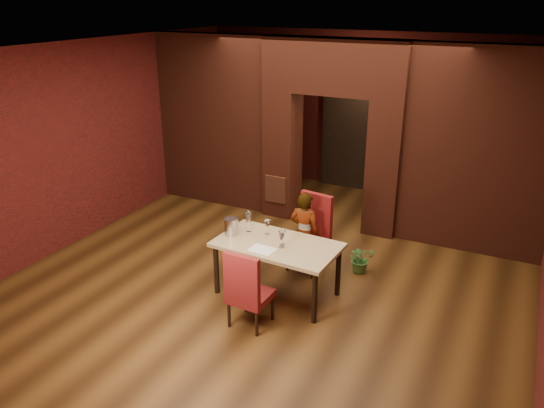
{
  "coord_description": "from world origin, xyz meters",
  "views": [
    {
      "loc": [
        3.0,
        -6.39,
        3.86
      ],
      "look_at": [
        -0.17,
        0.0,
        1.02
      ],
      "focal_mm": 35.0,
      "sensor_mm": 36.0,
      "label": 1
    }
  ],
  "objects": [
    {
      "name": "ceiling",
      "position": [
        0.0,
        0.0,
        3.2
      ],
      "size": [
        7.0,
        8.0,
        0.04
      ],
      "primitive_type": "cube",
      "color": "silver",
      "rests_on": "ground"
    },
    {
      "name": "wine_bucket",
      "position": [
        -0.45,
        -0.7,
        0.89
      ],
      "size": [
        0.19,
        0.19,
        0.24
      ],
      "primitive_type": "cylinder",
      "color": "#A8A9B0",
      "rests_on": "dining_table"
    },
    {
      "name": "wall_front",
      "position": [
        0.0,
        -4.0,
        1.6
      ],
      "size": [
        7.0,
        0.04,
        3.2
      ],
      "primitive_type": "cube",
      "color": "maroon",
      "rests_on": "ground"
    },
    {
      "name": "lintel",
      "position": [
        0.0,
        2.0,
        2.75
      ],
      "size": [
        2.45,
        0.55,
        0.9
      ],
      "primitive_type": "cube",
      "color": "maroon",
      "rests_on": "ground"
    },
    {
      "name": "tasting_sheet",
      "position": [
        0.15,
        -0.93,
        0.77
      ],
      "size": [
        0.35,
        0.27,
        0.0
      ],
      "primitive_type": "cube",
      "rotation": [
        0.0,
        0.0,
        -0.08
      ],
      "color": "silver",
      "rests_on": "dining_table"
    },
    {
      "name": "wine_glass_b",
      "position": [
        0.32,
        -0.67,
        0.87
      ],
      "size": [
        0.08,
        0.08,
        0.21
      ],
      "primitive_type": null,
      "color": "silver",
      "rests_on": "dining_table"
    },
    {
      "name": "wall_left",
      "position": [
        -3.5,
        0.0,
        1.6
      ],
      "size": [
        0.04,
        8.0,
        3.2
      ],
      "primitive_type": "cube",
      "color": "maroon",
      "rests_on": "ground"
    },
    {
      "name": "wine_glass_c",
      "position": [
        0.35,
        -0.75,
        0.88
      ],
      "size": [
        0.09,
        0.09,
        0.23
      ],
      "primitive_type": null,
      "color": "white",
      "rests_on": "dining_table"
    },
    {
      "name": "rear_door_frame",
      "position": [
        -0.4,
        3.9,
        1.05
      ],
      "size": [
        1.02,
        0.04,
        2.22
      ],
      "primitive_type": "cube",
      "color": "black",
      "rests_on": "ground"
    },
    {
      "name": "water_bottle",
      "position": [
        -0.28,
        -0.51,
        0.92
      ],
      "size": [
        0.07,
        0.07,
        0.31
      ],
      "primitive_type": "cylinder",
      "color": "white",
      "rests_on": "dining_table"
    },
    {
      "name": "potted_plant",
      "position": [
        1.08,
        0.43,
        0.21
      ],
      "size": [
        0.5,
        0.49,
        0.43
      ],
      "primitive_type": "imported",
      "rotation": [
        0.0,
        0.0,
        0.62
      ],
      "color": "#3B6E2E",
      "rests_on": "ground"
    },
    {
      "name": "chair_far",
      "position": [
        0.34,
        0.18,
        0.57
      ],
      "size": [
        0.59,
        0.59,
        1.14
      ],
      "primitive_type": "cube",
      "rotation": [
        0.0,
        0.0,
        -0.16
      ],
      "color": "maroon",
      "rests_on": "ground"
    },
    {
      "name": "vent_panel",
      "position": [
        -0.95,
        1.71,
        0.55
      ],
      "size": [
        0.4,
        0.03,
        0.5
      ],
      "primitive_type": "cube",
      "color": "#A24F2F",
      "rests_on": "ground"
    },
    {
      "name": "pillar_right",
      "position": [
        0.95,
        2.0,
        1.15
      ],
      "size": [
        0.55,
        0.55,
        2.3
      ],
      "primitive_type": "cube",
      "color": "maroon",
      "rests_on": "ground"
    },
    {
      "name": "wing_wall_left",
      "position": [
        -2.36,
        2.0,
        1.6
      ],
      "size": [
        2.28,
        0.35,
        3.2
      ],
      "primitive_type": "cube",
      "color": "maroon",
      "rests_on": "ground"
    },
    {
      "name": "wine_glass_a",
      "position": [
        -0.01,
        -0.47,
        0.87
      ],
      "size": [
        0.08,
        0.08,
        0.21
      ],
      "primitive_type": null,
      "color": "white",
      "rests_on": "dining_table"
    },
    {
      "name": "chair_near",
      "position": [
        0.26,
        -1.46,
        0.52
      ],
      "size": [
        0.49,
        0.49,
        1.04
      ],
      "primitive_type": "cube",
      "rotation": [
        0.0,
        0.0,
        3.1
      ],
      "color": "maroon",
      "rests_on": "ground"
    },
    {
      "name": "wing_wall_right",
      "position": [
        2.36,
        2.0,
        1.6
      ],
      "size": [
        2.28,
        0.35,
        3.2
      ],
      "primitive_type": "cube",
      "color": "maroon",
      "rests_on": "ground"
    },
    {
      "name": "rear_door",
      "position": [
        -0.4,
        3.94,
        1.05
      ],
      "size": [
        0.9,
        0.08,
        2.1
      ],
      "primitive_type": "cube",
      "color": "black",
      "rests_on": "ground"
    },
    {
      "name": "floor",
      "position": [
        0.0,
        0.0,
        0.0
      ],
      "size": [
        8.0,
        8.0,
        0.0
      ],
      "primitive_type": "plane",
      "color": "#4C2F13",
      "rests_on": "ground"
    },
    {
      "name": "pillar_left",
      "position": [
        -0.95,
        2.0,
        1.15
      ],
      "size": [
        0.55,
        0.55,
        2.3
      ],
      "primitive_type": "cube",
      "color": "maroon",
      "rests_on": "ground"
    },
    {
      "name": "dining_table",
      "position": [
        0.24,
        -0.68,
        0.38
      ],
      "size": [
        1.68,
        1.0,
        0.77
      ],
      "primitive_type": "cube",
      "rotation": [
        0.0,
        0.0,
        -0.05
      ],
      "color": "tan",
      "rests_on": "ground"
    },
    {
      "name": "wall_back",
      "position": [
        0.0,
        4.0,
        1.6
      ],
      "size": [
        7.0,
        0.04,
        3.2
      ],
      "primitive_type": "cube",
      "color": "maroon",
      "rests_on": "ground"
    },
    {
      "name": "person_seated",
      "position": [
        0.31,
        0.09,
        0.62
      ],
      "size": [
        0.46,
        0.3,
        1.24
      ],
      "primitive_type": "imported",
      "rotation": [
        0.0,
        0.0,
        3.13
      ],
      "color": "white",
      "rests_on": "ground"
    }
  ]
}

